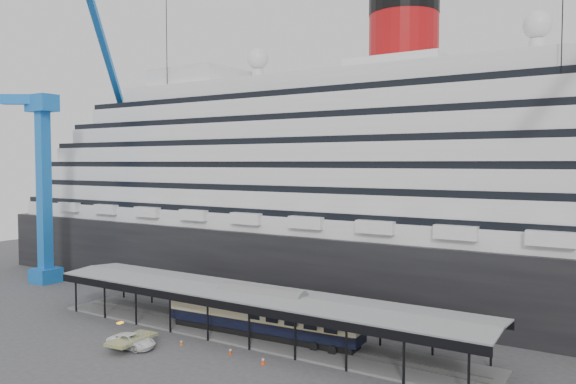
{
  "coord_description": "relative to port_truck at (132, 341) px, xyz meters",
  "views": [
    {
      "loc": [
        38.06,
        -46.73,
        20.02
      ],
      "look_at": [
        3.31,
        8.0,
        16.62
      ],
      "focal_mm": 35.0,
      "sensor_mm": 36.0,
      "label": 1
    }
  ],
  "objects": [
    {
      "name": "ground",
      "position": [
        8.17,
        5.46,
        -0.76
      ],
      "size": [
        200.0,
        200.0,
        0.0
      ],
      "primitive_type": "plane",
      "color": "#3E3E41",
      "rests_on": "ground"
    },
    {
      "name": "cruise_ship",
      "position": [
        8.21,
        37.46,
        17.59
      ],
      "size": [
        130.0,
        30.0,
        43.9
      ],
      "color": "black",
      "rests_on": "ground"
    },
    {
      "name": "platform_canopy",
      "position": [
        8.17,
        10.46,
        1.6
      ],
      "size": [
        56.0,
        9.18,
        5.3
      ],
      "color": "slate",
      "rests_on": "ground"
    },
    {
      "name": "crane_blue",
      "position": [
        -36.95,
        16.08,
        19.19
      ],
      "size": [
        22.63,
        19.19,
        47.6
      ],
      "color": "blue",
      "rests_on": "ground"
    },
    {
      "name": "port_truck",
      "position": [
        0.0,
        0.0,
        0.0
      ],
      "size": [
        5.7,
        3.02,
        1.53
      ],
      "primitive_type": "imported",
      "rotation": [
        0.0,
        0.0,
        1.66
      ],
      "color": "white",
      "rests_on": "ground"
    },
    {
      "name": "pullman_carriage",
      "position": [
        9.83,
        10.46,
        2.11
      ],
      "size": [
        24.42,
        4.55,
        23.84
      ],
      "rotation": [
        0.0,
        0.0,
        0.06
      ],
      "color": "black",
      "rests_on": "ground"
    },
    {
      "name": "traffic_cone_left",
      "position": [
        3.87,
        3.57,
        -0.44
      ],
      "size": [
        0.38,
        0.38,
        0.66
      ],
      "rotation": [
        0.0,
        0.0,
        -0.14
      ],
      "color": "#FB610D",
      "rests_on": "ground"
    },
    {
      "name": "traffic_cone_mid",
      "position": [
        10.25,
        4.15,
        -0.39
      ],
      "size": [
        0.48,
        0.48,
        0.74
      ],
      "rotation": [
        0.0,
        0.0,
        -0.32
      ],
      "color": "#D1410B",
      "rests_on": "ground"
    },
    {
      "name": "traffic_cone_right",
      "position": [
        14.84,
        3.55,
        -0.35
      ],
      "size": [
        0.54,
        0.54,
        0.84
      ],
      "rotation": [
        0.0,
        0.0,
        -0.31
      ],
      "color": "#EC400D",
      "rests_on": "ground"
    }
  ]
}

